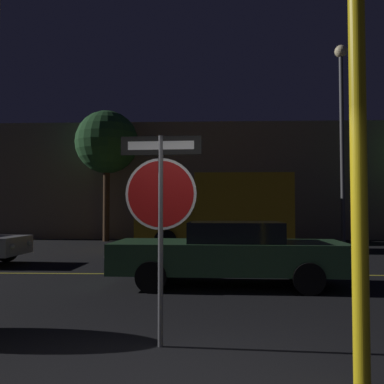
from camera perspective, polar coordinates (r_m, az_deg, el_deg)
road_center_stripe at (r=10.56m, az=1.09°, el=-10.91°), size 35.74×0.12×0.01m
stop_sign at (r=5.00m, az=-4.18°, el=-0.41°), size 0.95×0.08×2.44m
yellow_pole_right at (r=4.03m, az=21.38°, el=0.88°), size 0.15×0.15×3.59m
passing_car_2 at (r=9.00m, az=5.01°, el=-8.03°), size 4.88×2.08×1.32m
delivery_truck at (r=16.72m, az=2.74°, el=-2.30°), size 5.90×2.48×2.93m
street_lamp at (r=17.99m, az=19.33°, el=9.67°), size 0.49×0.49×8.05m
tree_0 at (r=21.81m, az=-11.29°, el=6.44°), size 3.12×3.12×6.48m
building_backdrop at (r=24.57m, az=-4.12°, el=1.23°), size 29.47×4.14×6.20m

